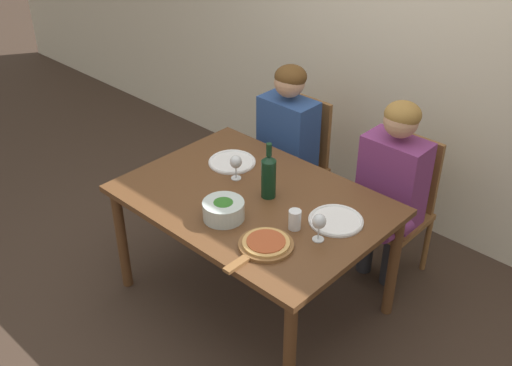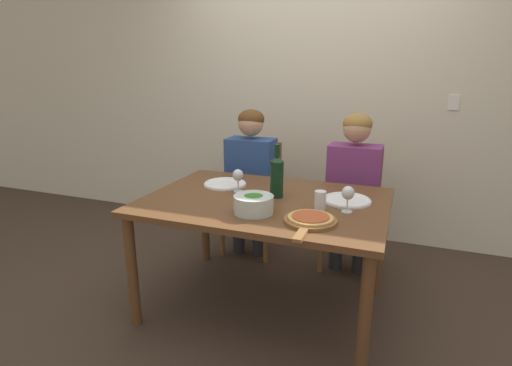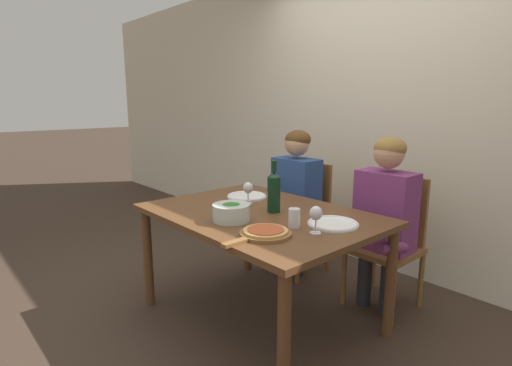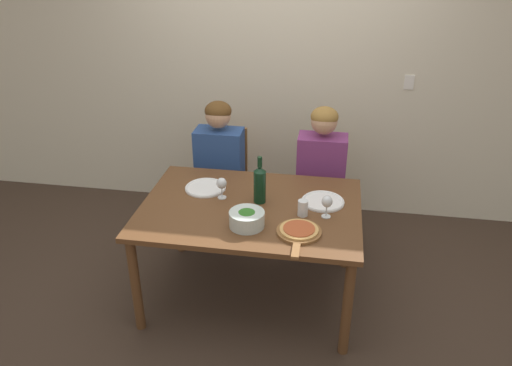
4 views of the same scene
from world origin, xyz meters
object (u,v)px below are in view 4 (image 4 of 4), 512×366
Objects in this scene: chair_left at (223,180)px; wine_glass_right at (327,203)px; broccoli_bowl at (247,219)px; dinner_plate_left at (205,188)px; wine_bottle at (260,184)px; dinner_plate_right at (323,201)px; wine_glass_left at (222,184)px; person_man at (321,167)px; water_tumbler at (303,208)px; chair_right at (320,187)px; person_woman at (219,160)px; pizza_on_board at (299,232)px.

chair_left is 6.07× the size of wine_glass_right.
broccoli_bowl is 0.58m from dinner_plate_left.
chair_left is 2.77× the size of wine_bottle.
wine_glass_right is at bearing -81.32° from dinner_plate_right.
wine_glass_left is at bearing 169.12° from wine_glass_right.
person_man is 0.96m from dinner_plate_left.
broccoli_bowl is 0.38m from water_tumbler.
dinner_plate_right is 0.23m from water_tumbler.
chair_right is 0.26m from person_man.
person_man reaches higher than chair_left.
wine_glass_right is at bearing -45.50° from chair_left.
person_woman is at bearing 144.90° from dinner_plate_right.
person_woman is 1.26m from pizza_on_board.
chair_left reaches higher than wine_glass_left.
pizza_on_board is at bearing -94.91° from person_man.
wine_bottle is at bearing -120.03° from person_man.
pizza_on_board is (0.73, -1.13, 0.27)m from chair_left.
person_woman reaches higher than chair_left.
wine_glass_left reaches higher than dinner_plate_right.
wine_glass_left is (-0.56, 0.37, 0.09)m from pizza_on_board.
chair_left is 1.15m from dinner_plate_right.
person_woman is at bearing 125.77° from pizza_on_board.
wine_glass_left reaches higher than dinner_plate_left.
wine_glass_right is at bearing 2.05° from water_tumbler.
broccoli_bowl is at bearing -69.59° from chair_left.
wine_bottle is at bearing -60.62° from chair_left.
chair_left reaches higher than pizza_on_board.
person_woman is 1.05m from dinner_plate_right.
person_woman is 4.16× the size of dinner_plate_right.
wine_bottle is at bearing -56.61° from person_woman.
person_woman is 5.43× the size of broccoli_bowl.
person_woman reaches higher than wine_bottle.
dinner_plate_left is 1.91× the size of wine_glass_left.
chair_right is at bearing 0.00° from chair_left.
dinner_plate_left is at bearing -145.68° from person_man.
wine_bottle is 0.34m from water_tumbler.
person_man reaches higher than wine_bottle.
chair_right is 1.17m from pizza_on_board.
chair_right is 3.17× the size of dinner_plate_right.
dinner_plate_left is 0.85m from pizza_on_board.
person_woman is 2.89× the size of pizza_on_board.
broccoli_bowl is 0.59m from dinner_plate_right.
person_man is 4.16× the size of dinner_plate_left.
pizza_on_board is (0.71, -0.48, 0.01)m from dinner_plate_left.
person_woman is (-0.82, -0.11, 0.24)m from chair_right.
chair_left is at bearing 90.00° from person_woman.
pizza_on_board is (-0.09, -1.02, 0.04)m from person_man.
person_woman is at bearing 132.84° from water_tumbler.
wine_glass_left is at bearing 177.73° from wine_bottle.
wine_bottle is 3.09× the size of water_tumbler.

